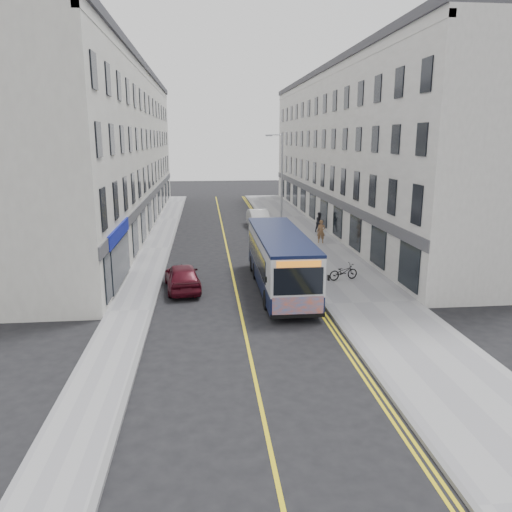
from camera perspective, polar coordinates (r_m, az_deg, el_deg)
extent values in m
plane|color=black|center=(24.22, -2.05, -5.12)|extent=(140.00, 140.00, 0.00)
cube|color=gray|center=(36.58, 6.47, 1.25)|extent=(4.50, 64.00, 0.12)
cube|color=gray|center=(35.92, -11.35, 0.84)|extent=(2.00, 64.00, 0.12)
cube|color=slate|center=(36.17, 2.99, 1.18)|extent=(0.18, 64.00, 0.13)
cube|color=slate|center=(35.83, -9.76, 0.89)|extent=(0.18, 64.00, 0.13)
cube|color=yellow|center=(35.79, -3.36, 0.95)|extent=(0.12, 64.00, 0.01)
cube|color=yellow|center=(36.12, 2.28, 1.07)|extent=(0.10, 64.00, 0.01)
cube|color=yellow|center=(36.14, 2.59, 1.08)|extent=(0.10, 64.00, 0.01)
cube|color=silver|center=(45.83, 10.81, 11.65)|extent=(6.00, 46.00, 13.00)
cube|color=silver|center=(44.58, -15.90, 11.34)|extent=(6.00, 46.00, 13.00)
cylinder|color=#9899A0|center=(37.55, 2.97, 7.71)|extent=(0.14, 0.14, 8.00)
cylinder|color=#9899A0|center=(37.30, 2.26, 13.68)|extent=(1.00, 0.08, 0.08)
cube|color=#9899A0|center=(37.23, 1.48, 13.61)|extent=(0.50, 0.18, 0.12)
cube|color=black|center=(25.84, 2.73, -2.23)|extent=(2.32, 10.19, 0.83)
cube|color=#B5B8BC|center=(25.53, 2.76, 0.48)|extent=(2.32, 10.19, 1.67)
cube|color=black|center=(25.34, 2.78, 2.48)|extent=(2.34, 10.19, 0.15)
cube|color=black|center=(25.96, 0.00, 0.29)|extent=(0.04, 7.97, 1.07)
cube|color=black|center=(26.30, 5.11, 0.41)|extent=(0.04, 7.97, 1.07)
cube|color=black|center=(20.67, 4.88, -2.91)|extent=(2.08, 0.04, 1.16)
cube|color=#EF5414|center=(21.01, 4.82, -5.82)|extent=(2.18, 0.04, 0.88)
cube|color=#CB6A16|center=(20.47, 4.92, -0.93)|extent=(1.85, 0.04, 0.26)
cylinder|color=black|center=(22.88, 1.26, -5.02)|extent=(0.26, 0.93, 0.93)
cylinder|color=black|center=(23.23, 6.41, -4.82)|extent=(0.26, 0.93, 0.93)
cylinder|color=black|center=(27.73, -0.04, -1.72)|extent=(0.26, 0.93, 0.93)
cylinder|color=black|center=(28.02, 4.22, -1.60)|extent=(0.26, 0.93, 0.93)
cylinder|color=black|center=(29.34, -0.37, -0.88)|extent=(0.26, 0.93, 0.93)
cylinder|color=black|center=(29.61, 3.66, -0.77)|extent=(0.26, 0.93, 0.93)
imported|color=black|center=(27.58, 9.95, -1.79)|extent=(1.79, 1.00, 0.89)
imported|color=brown|center=(36.98, 7.45, 2.79)|extent=(0.73, 0.61, 1.70)
imported|color=black|center=(41.27, 7.29, 3.85)|extent=(0.96, 0.85, 1.64)
imported|color=silver|center=(43.92, 0.32, 4.29)|extent=(1.91, 4.72, 1.52)
imported|color=#490C17|center=(25.96, -8.41, -2.36)|extent=(2.19, 4.34, 1.42)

